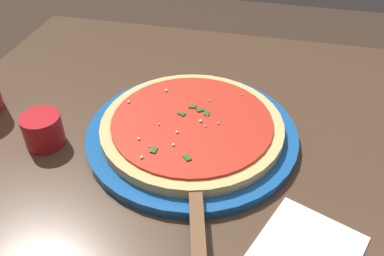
{
  "coord_description": "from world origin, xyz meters",
  "views": [
    {
      "loc": [
        0.08,
        -0.54,
        1.2
      ],
      "look_at": [
        -0.04,
        -0.04,
        0.79
      ],
      "focal_mm": 38.88,
      "sensor_mm": 36.0,
      "label": 1
    }
  ],
  "objects": [
    {
      "name": "pizza",
      "position": [
        -0.04,
        -0.04,
        0.79
      ],
      "size": [
        0.29,
        0.29,
        0.02
      ],
      "color": "#DBB26B",
      "rests_on": "serving_plate"
    },
    {
      "name": "serving_plate",
      "position": [
        -0.04,
        -0.04,
        0.77
      ],
      "size": [
        0.34,
        0.34,
        0.02
      ],
      "primitive_type": "cylinder",
      "color": "#195199",
      "rests_on": "restaurant_table"
    },
    {
      "name": "napkin_folded_right",
      "position": [
        0.14,
        -0.22,
        0.77
      ],
      "size": [
        0.16,
        0.17,
        0.0
      ],
      "primitive_type": "cube",
      "rotation": [
        0.0,
        0.0,
        -0.39
      ],
      "color": "white",
      "rests_on": "restaurant_table"
    },
    {
      "name": "cup_small_sauce",
      "position": [
        -0.27,
        -0.1,
        0.79
      ],
      "size": [
        0.06,
        0.06,
        0.05
      ],
      "primitive_type": "cylinder",
      "color": "#B2191E",
      "rests_on": "restaurant_table"
    },
    {
      "name": "pizza_server",
      "position": [
        0.0,
        -0.19,
        0.79
      ],
      "size": [
        0.1,
        0.22,
        0.01
      ],
      "color": "silver",
      "rests_on": "serving_plate"
    },
    {
      "name": "restaurant_table",
      "position": [
        0.0,
        0.0,
        0.61
      ],
      "size": [
        0.99,
        0.71,
        0.77
      ],
      "color": "black",
      "rests_on": "ground_plane"
    }
  ]
}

